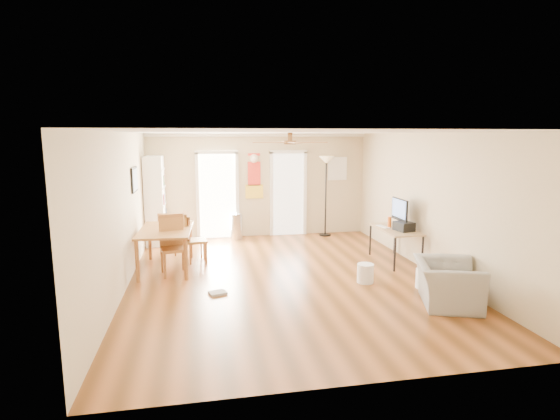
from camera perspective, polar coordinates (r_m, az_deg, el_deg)
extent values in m
plane|color=brown|center=(7.98, 0.80, -8.88)|extent=(7.00, 7.00, 0.00)
cube|color=red|center=(11.03, -3.39, 4.49)|extent=(0.46, 0.03, 1.10)
cube|color=white|center=(11.48, 7.49, 5.38)|extent=(0.50, 0.04, 0.60)
cube|color=black|center=(8.94, -18.46, 3.78)|extent=(0.04, 0.66, 0.48)
cylinder|color=silver|center=(10.88, -5.74, -2.15)|extent=(0.34, 0.34, 0.64)
cube|color=silver|center=(9.23, 13.28, -2.12)|extent=(0.18, 0.37, 0.01)
cube|color=black|center=(8.94, 15.86, -2.07)|extent=(0.36, 0.40, 0.18)
cylinder|color=#E05A13|center=(9.18, 14.09, -1.55)|extent=(0.09, 0.09, 0.23)
cylinder|color=white|center=(7.85, 11.08, -8.10)|extent=(0.32, 0.32, 0.33)
cylinder|color=white|center=(7.83, 18.33, -8.47)|extent=(0.31, 0.31, 0.33)
cube|color=#9A9995|center=(7.29, -8.12, -10.66)|extent=(0.32, 0.28, 0.04)
imported|color=gray|center=(7.15, 20.97, -8.95)|extent=(1.18, 1.26, 0.66)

